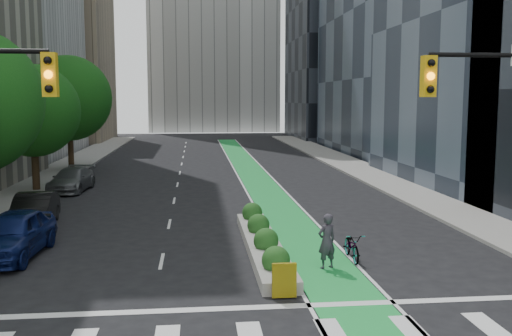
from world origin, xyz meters
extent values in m
plane|color=black|center=(0.00, 0.00, 0.00)|extent=(160.00, 160.00, 0.00)
cube|color=gray|center=(-11.80, 25.00, 0.07)|extent=(3.60, 90.00, 0.15)
cube|color=gray|center=(11.80, 25.00, 0.07)|extent=(3.60, 90.00, 0.15)
cube|color=green|center=(3.00, 30.00, 0.01)|extent=(2.20, 70.00, 0.01)
cube|color=tan|center=(-20.00, 66.00, 13.00)|extent=(14.00, 16.00, 26.00)
cube|color=black|center=(20.00, 68.00, 14.00)|extent=(14.00, 18.00, 28.00)
cylinder|color=black|center=(-11.00, 22.00, 2.24)|extent=(0.44, 0.44, 4.48)
sphere|color=#104D13|center=(-11.00, 22.00, 4.96)|extent=(5.60, 5.60, 5.60)
cylinder|color=black|center=(-11.00, 32.00, 2.58)|extent=(0.44, 0.44, 5.15)
sphere|color=#104D13|center=(-11.00, 32.00, 5.70)|extent=(6.60, 6.60, 6.60)
cube|color=gold|center=(-4.70, 0.50, 6.25)|extent=(0.34, 0.28, 1.05)
sphere|color=orange|center=(-4.70, 0.34, 6.25)|extent=(0.20, 0.20, 0.20)
cube|color=gold|center=(4.70, 0.50, 6.25)|extent=(0.34, 0.28, 1.05)
sphere|color=orange|center=(4.70, 0.34, 6.25)|extent=(0.20, 0.20, 0.20)
cube|color=gray|center=(1.20, 7.00, 0.20)|extent=(1.20, 10.00, 0.40)
cube|color=yellow|center=(1.20, 1.80, 0.55)|extent=(0.70, 0.12, 1.00)
sphere|color=#194C19|center=(1.20, 3.50, 0.65)|extent=(0.90, 0.90, 0.90)
sphere|color=#194C19|center=(1.20, 6.00, 0.65)|extent=(0.90, 0.90, 0.90)
sphere|color=#194C19|center=(1.20, 8.50, 0.65)|extent=(0.90, 0.90, 0.90)
sphere|color=#194C19|center=(1.20, 11.00, 0.65)|extent=(0.90, 0.90, 0.90)
imported|color=gray|center=(4.20, 5.47, 0.50)|extent=(0.71, 1.91, 0.99)
imported|color=#35313B|center=(3.07, 4.55, 0.94)|extent=(0.81, 0.68, 1.88)
imported|color=#0D1950|center=(-7.83, 7.09, 0.84)|extent=(2.31, 5.06, 1.68)
imported|color=black|center=(-8.42, 11.97, 0.75)|extent=(1.96, 4.67, 1.50)
imported|color=#56585B|center=(-8.90, 22.04, 0.71)|extent=(2.42, 5.06, 1.42)
camera|label=1|loc=(-1.25, -13.72, 5.69)|focal=40.00mm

